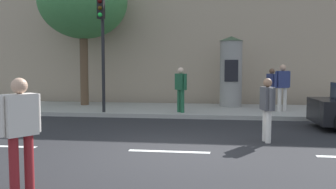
% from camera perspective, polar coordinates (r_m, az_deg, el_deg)
% --- Properties ---
extents(ground_plane, '(80.00, 80.00, 0.00)m').
position_cam_1_polar(ground_plane, '(8.16, 0.15, -8.85)').
color(ground_plane, '#232326').
extents(sidewalk_curb, '(36.00, 4.00, 0.15)m').
position_cam_1_polar(sidewalk_curb, '(15.02, 3.69, -2.44)').
color(sidewalk_curb, '#9E9B93').
rests_on(sidewalk_curb, ground_plane).
extents(lane_markings, '(25.80, 0.16, 0.01)m').
position_cam_1_polar(lane_markings, '(8.16, 0.15, -8.82)').
color(lane_markings, silver).
rests_on(lane_markings, ground_plane).
extents(building_backdrop, '(36.00, 5.00, 8.06)m').
position_cam_1_polar(building_backdrop, '(20.01, 4.78, 10.62)').
color(building_backdrop, tan).
rests_on(building_backdrop, ground_plane).
extents(traffic_light, '(0.24, 0.45, 4.18)m').
position_cam_1_polar(traffic_light, '(13.82, -10.21, 8.92)').
color(traffic_light, black).
rests_on(traffic_light, sidewalk_curb).
extents(poster_column, '(1.02, 1.02, 2.97)m').
position_cam_1_polar(poster_column, '(15.87, 9.73, 3.61)').
color(poster_column, gray).
rests_on(poster_column, sidewalk_curb).
extents(street_tree, '(3.87, 3.87, 6.20)m').
position_cam_1_polar(street_tree, '(16.90, -13.05, 13.91)').
color(street_tree, brown).
rests_on(street_tree, sidewalk_curb).
extents(pedestrian_in_red_top, '(0.45, 0.55, 1.71)m').
position_cam_1_polar(pedestrian_in_red_top, '(5.79, -21.90, -4.48)').
color(pedestrian_in_red_top, maroon).
rests_on(pedestrian_in_red_top, ground_plane).
extents(pedestrian_near_pole, '(0.32, 0.63, 1.58)m').
position_cam_1_polar(pedestrian_near_pole, '(9.34, 15.13, -1.56)').
color(pedestrian_near_pole, silver).
rests_on(pedestrian_near_pole, ground_plane).
extents(pedestrian_with_backpack, '(0.58, 0.46, 1.78)m').
position_cam_1_polar(pedestrian_with_backpack, '(14.54, 17.30, 1.66)').
color(pedestrian_with_backpack, silver).
rests_on(pedestrian_with_backpack, sidewalk_curb).
extents(pedestrian_with_bag, '(0.39, 0.57, 1.63)m').
position_cam_1_polar(pedestrian_with_bag, '(15.62, 15.76, 1.45)').
color(pedestrian_with_bag, navy).
rests_on(pedestrian_with_bag, sidewalk_curb).
extents(pedestrian_in_light_jacket, '(0.47, 0.49, 1.67)m').
position_cam_1_polar(pedestrian_in_light_jacket, '(13.60, 1.99, 1.32)').
color(pedestrian_in_light_jacket, '#1E5938').
rests_on(pedestrian_in_light_jacket, sidewalk_curb).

